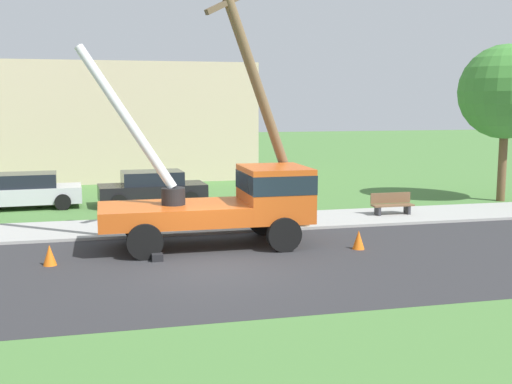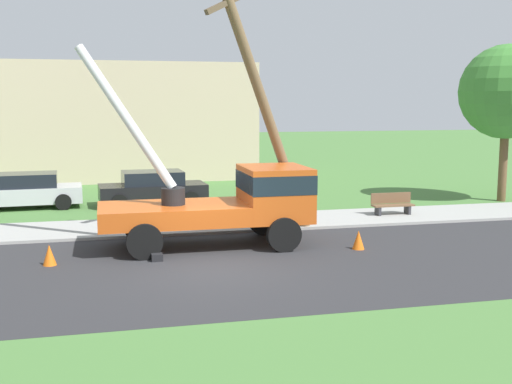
# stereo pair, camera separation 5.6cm
# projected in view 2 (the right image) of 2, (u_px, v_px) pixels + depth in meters

# --- Properties ---
(ground_plane) EXTENTS (120.00, 120.00, 0.00)m
(ground_plane) POSITION_uv_depth(u_px,v_px,m) (167.00, 200.00, 28.13)
(ground_plane) COLOR #477538
(road_asphalt) EXTENTS (80.00, 8.28, 0.01)m
(road_asphalt) POSITION_uv_depth(u_px,v_px,m) (213.00, 268.00, 16.58)
(road_asphalt) COLOR #2B2B2D
(road_asphalt) RESTS_ON ground
(sidewalk_strip) EXTENTS (80.00, 3.11, 0.10)m
(sidewalk_strip) POSITION_uv_depth(u_px,v_px,m) (185.00, 225.00, 22.06)
(sidewalk_strip) COLOR #9E9E99
(sidewalk_strip) RESTS_ON ground
(utility_truck) EXTENTS (6.76, 3.20, 5.98)m
(utility_truck) POSITION_uv_depth(u_px,v_px,m) (233.00, 199.00, 19.09)
(utility_truck) COLOR #C65119
(utility_truck) RESTS_ON ground
(leaning_utility_pole) EXTENTS (3.94, 2.20, 8.31)m
(leaning_utility_pole) POSITION_uv_depth(u_px,v_px,m) (263.00, 104.00, 19.90)
(leaning_utility_pole) COLOR brown
(leaning_utility_pole) RESTS_ON ground
(traffic_cone_ahead) EXTENTS (0.36, 0.36, 0.56)m
(traffic_cone_ahead) POSITION_uv_depth(u_px,v_px,m) (358.00, 240.00, 18.65)
(traffic_cone_ahead) COLOR orange
(traffic_cone_ahead) RESTS_ON ground
(traffic_cone_behind) EXTENTS (0.36, 0.36, 0.56)m
(traffic_cone_behind) POSITION_uv_depth(u_px,v_px,m) (49.00, 255.00, 16.81)
(traffic_cone_behind) COLOR orange
(traffic_cone_behind) RESTS_ON ground
(traffic_cone_curbside) EXTENTS (0.36, 0.36, 0.56)m
(traffic_cone_curbside) POSITION_uv_depth(u_px,v_px,m) (285.00, 224.00, 21.05)
(traffic_cone_curbside) COLOR orange
(traffic_cone_curbside) RESTS_ON ground
(parked_sedan_silver) EXTENTS (4.49, 2.17, 1.42)m
(parked_sedan_silver) POSITION_uv_depth(u_px,v_px,m) (26.00, 191.00, 25.83)
(parked_sedan_silver) COLOR #B7B7BF
(parked_sedan_silver) RESTS_ON ground
(parked_sedan_black) EXTENTS (4.50, 2.19, 1.42)m
(parked_sedan_black) POSITION_uv_depth(u_px,v_px,m) (153.00, 188.00, 26.63)
(parked_sedan_black) COLOR black
(parked_sedan_black) RESTS_ON ground
(park_bench) EXTENTS (1.60, 0.45, 0.90)m
(park_bench) POSITION_uv_depth(u_px,v_px,m) (392.00, 205.00, 23.87)
(park_bench) COLOR brown
(park_bench) RESTS_ON ground
(roadside_tree_near) EXTENTS (4.03, 4.03, 6.73)m
(roadside_tree_near) POSITION_uv_depth(u_px,v_px,m) (507.00, 92.00, 27.11)
(roadside_tree_near) COLOR brown
(roadside_tree_near) RESTS_ON ground
(lowrise_building_backdrop) EXTENTS (18.00, 6.00, 6.40)m
(lowrise_building_backdrop) POSITION_uv_depth(u_px,v_px,m) (91.00, 121.00, 35.64)
(lowrise_building_backdrop) COLOR #C6B293
(lowrise_building_backdrop) RESTS_ON ground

